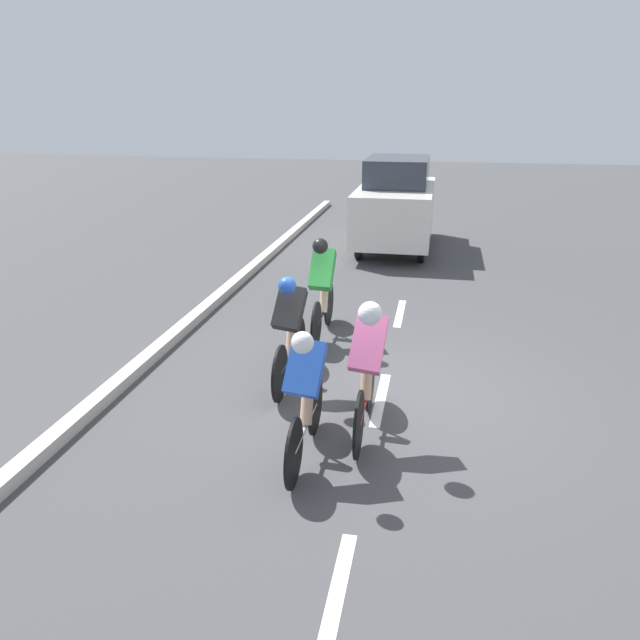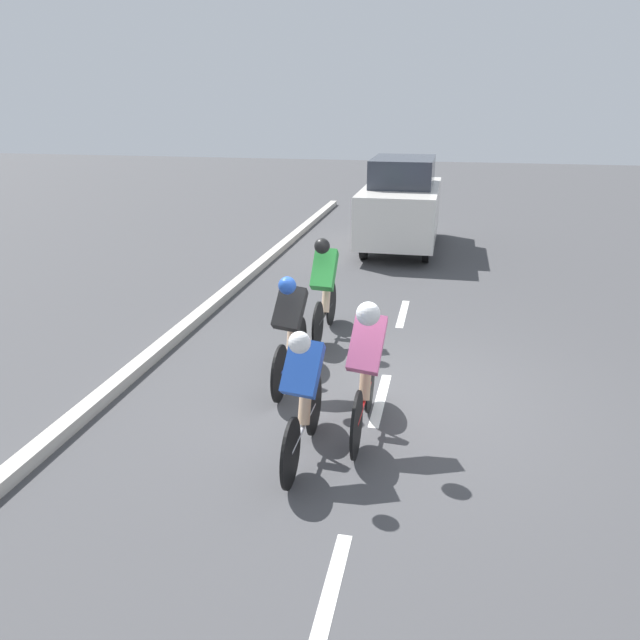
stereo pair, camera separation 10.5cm
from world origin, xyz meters
The scene contains 10 objects.
ground_plane centered at (0.00, 0.00, 0.00)m, with size 60.00×60.00×0.00m, color #424244.
lane_stripe_near centered at (0.00, 3.30, 0.00)m, with size 0.12×1.40×0.01m, color white.
lane_stripe_mid centered at (0.00, 0.10, 0.00)m, with size 0.12×1.40×0.01m, color white.
lane_stripe_far centered at (0.00, -3.10, 0.00)m, with size 0.12×1.40×0.01m, color white.
curb centered at (3.20, 0.10, 0.07)m, with size 0.20×27.99×0.14m, color #B7B2A8.
cyclist_blue centered at (0.59, 1.58, 0.75)m, with size 0.37×1.66×1.45m.
cyclist_pink centered at (0.08, 0.97, 0.83)m, with size 0.38×1.69×1.57m.
cyclist_green centered at (1.06, -1.76, 0.81)m, with size 0.34×1.70×1.56m.
cyclist_black centered at (1.14, -0.07, 0.76)m, with size 0.38×1.69×1.47m.
support_car centered at (0.49, -7.93, 1.05)m, with size 1.70×3.91×2.09m.
Camera 1 is at (-0.56, 6.79, 3.38)m, focal length 35.00 mm.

